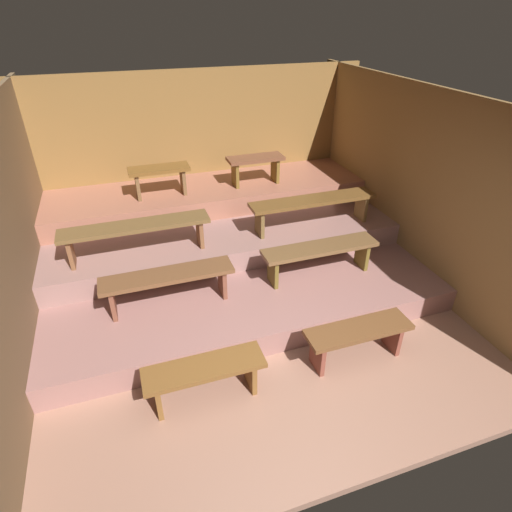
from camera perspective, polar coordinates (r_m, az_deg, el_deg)
The scene contains 15 objects.
ground at distance 5.65m, azimuth -1.90°, elevation -5.66°, with size 5.68×5.54×0.08m, color #966A56.
wall_back at distance 7.16m, azimuth -7.95°, elevation 14.03°, with size 5.68×0.06×2.52m, color brown.
wall_left at distance 4.96m, azimuth -30.66°, elevation 1.56°, with size 0.06×5.54×2.52m, color brown.
wall_right at distance 6.10m, azimuth 20.96°, elevation 9.12°, with size 0.06×5.54×2.52m, color brown.
platform_lower at distance 6.02m, azimuth -3.62°, elevation -0.95°, with size 4.88×3.54×0.30m, color #92635D.
platform_middle at distance 6.41m, azimuth -5.26°, elevation 4.20°, with size 4.88×2.26×0.30m, color #906962.
platform_upper at distance 6.74m, azimuth -6.47°, elevation 8.34°, with size 4.88×1.24×0.30m, color #9E604B.
bench_floor_left at distance 4.17m, azimuth -7.04°, elevation -15.62°, with size 1.16×0.34×0.43m.
bench_floor_right at distance 4.65m, azimuth 13.75°, elevation -10.43°, with size 1.16×0.34×0.43m.
bench_lower_left at distance 4.89m, azimuth -11.96°, elevation -3.20°, with size 1.51×0.34×0.43m.
bench_lower_right at distance 5.37m, azimuth 8.73°, elevation 0.55°, with size 1.51×0.34×0.43m.
bench_middle_left at distance 5.39m, azimuth -16.09°, elevation 3.46°, with size 1.83×0.34×0.43m.
bench_middle_right at distance 5.93m, azimuth 7.81°, elevation 7.09°, with size 1.83×0.34×0.43m.
bench_upper_left at distance 6.34m, azimuth -13.05°, elevation 10.76°, with size 0.87×0.34×0.43m.
bench_upper_right at distance 6.63m, azimuth -0.08°, elevation 12.47°, with size 0.87×0.34×0.43m.
Camera 1 is at (-1.27, -1.95, 3.37)m, focal length 29.26 mm.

